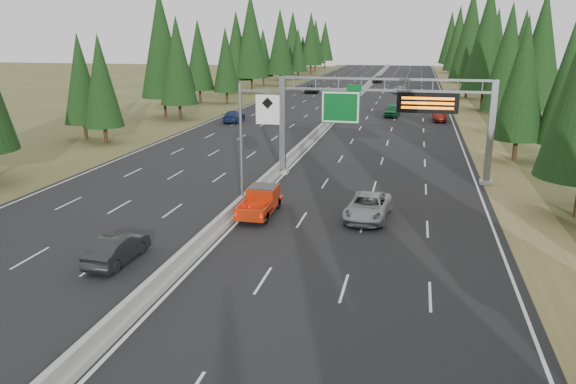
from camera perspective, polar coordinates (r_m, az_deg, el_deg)
The scene contains 19 objects.
road at distance 89.78m, azimuth 5.93°, elevation 8.57°, with size 32.00×260.00×0.08m, color black.
shoulder_right at distance 89.43m, azimuth 17.43°, elevation 7.91°, with size 3.60×260.00×0.06m, color olive.
shoulder_left at distance 93.57m, azimuth -5.08°, elevation 8.87°, with size 3.60×260.00×0.06m, color #494D24.
median_barrier at distance 89.73m, azimuth 5.94°, elevation 8.80°, with size 0.70×260.00×0.85m.
sign_gantry at distance 43.76m, azimuth 10.50°, elevation 7.89°, with size 16.75×0.98×7.80m.
hov_sign_pole at distance 35.47m, azimuth -3.93°, elevation 5.45°, with size 2.80×0.50×8.00m.
tree_row_right at distance 78.14m, azimuth 21.58°, elevation 13.37°, with size 11.93×238.23×18.89m.
tree_row_left at distance 84.00m, azimuth -10.28°, elevation 14.24°, with size 11.77×238.29×18.82m.
silver_minivan at distance 34.85m, azimuth 8.13°, elevation -1.48°, with size 2.44×5.28×1.47m, color #9D9EA2.
red_pickup at distance 35.47m, azimuth -2.69°, elevation -0.71°, with size 1.82×5.11×1.66m.
car_ahead_green at distance 79.94m, azimuth 10.54°, elevation 8.14°, with size 1.94×4.82×1.64m, color #13552A.
car_ahead_dkred at distance 76.87m, azimuth 15.10°, elevation 7.53°, with size 1.62×4.63×1.53m, color maroon.
car_ahead_dkgrey at distance 93.12m, azimuth 13.60°, elevation 8.99°, with size 2.26×5.56×1.61m, color black.
car_ahead_white at distance 113.01m, azimuth 11.27°, elevation 10.15°, with size 2.18×4.72×1.31m, color silver.
car_ahead_far at distance 137.58m, azimuth 9.10°, elevation 11.25°, with size 1.89×4.69×1.60m, color black.
car_onc_near at distance 29.17m, azimuth -16.96°, elevation -5.55°, with size 1.48×4.23×1.39m, color black.
car_onc_blue at distance 73.85m, azimuth -5.54°, elevation 7.67°, with size 2.07×5.08×1.47m, color navy.
car_onc_white at distance 90.03m, azimuth 4.68°, elevation 9.11°, with size 1.72×4.28×1.46m, color #B7B7B7.
car_onc_far at distance 111.90m, azimuth 2.45°, elevation 10.44°, with size 2.58×5.59×1.55m, color black.
Camera 1 is at (10.64, -8.47, 10.99)m, focal length 35.00 mm.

